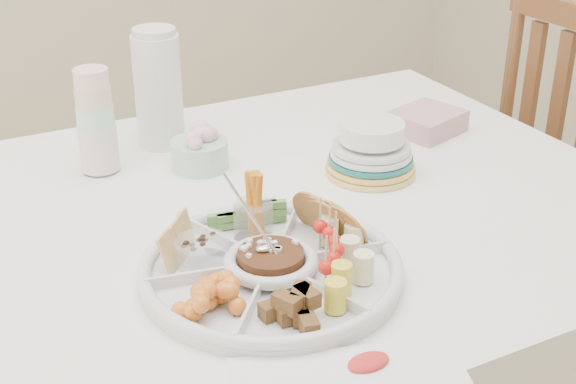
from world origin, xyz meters
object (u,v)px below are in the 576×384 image
party_tray (271,266)px  plate_stack (371,146)px  thermos (158,87)px  chair (492,209)px

party_tray → plate_stack: bearing=36.4°
party_tray → thermos: bearing=87.2°
party_tray → thermos: 0.56m
chair → plate_stack: chair is taller
plate_stack → thermos: bearing=133.9°
thermos → plate_stack: (0.30, -0.31, -0.07)m
chair → plate_stack: 0.59m
chair → thermos: bearing=168.1°
chair → thermos: 0.88m
chair → party_tray: (-0.80, -0.40, 0.29)m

